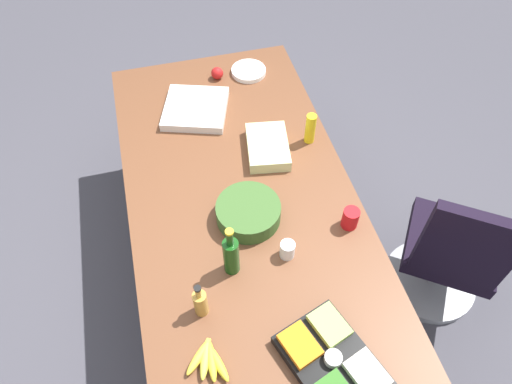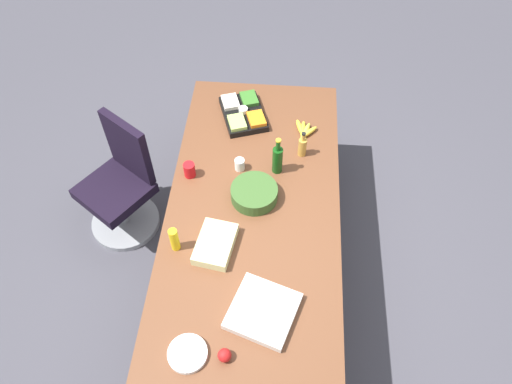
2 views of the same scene
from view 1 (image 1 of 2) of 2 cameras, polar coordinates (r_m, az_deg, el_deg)
The scene contains 15 objects.
ground_plane at distance 3.05m, azimuth -1.11°, elevation -10.42°, with size 10.00×10.00×0.00m, color #44434B.
conference_table at distance 2.43m, azimuth -1.38°, elevation -2.46°, with size 2.50×1.16×0.79m.
office_chair at distance 2.87m, azimuth 22.12°, elevation -7.50°, with size 0.67×0.67×1.02m.
red_solo_cup at distance 2.31m, azimuth 11.37°, elevation -3.14°, with size 0.08×0.08×0.11m, color red.
banana_bunch at distance 2.00m, azimuth -5.79°, elevation -19.58°, with size 0.20×0.18×0.04m.
paper_plate_stack at distance 3.11m, azimuth -0.90°, elevation 14.45°, with size 0.22×0.22×0.03m, color white.
salad_bowl at distance 2.29m, azimuth -0.92°, elevation -2.47°, with size 0.32×0.32×0.09m, color #375A27.
veggie_tray at distance 2.00m, azimuth 9.21°, elevation -19.60°, with size 0.49×0.42×0.09m.
pizza_box at distance 2.84m, azimuth -7.34°, elevation 10.01°, with size 0.36×0.36×0.05m, color silver.
wine_bottle at distance 2.08m, azimuth -3.04°, elevation -7.64°, with size 0.09×0.09×0.31m.
paper_cup at distance 2.18m, azimuth 3.82°, elevation -7.00°, with size 0.07×0.07×0.09m, color white.
sheet_cake at distance 2.59m, azimuth 1.43°, elevation 5.50°, with size 0.32×0.22×0.07m, color beige.
apple_red at distance 3.06m, azimuth -4.73°, elevation 14.17°, with size 0.08×0.08×0.08m, color red.
mustard_bottle at distance 2.62m, azimuth 6.61°, elevation 7.65°, with size 0.06×0.06×0.19m, color yellow.
dressing_bottle at distance 2.03m, azimuth -6.76°, elevation -13.15°, with size 0.06×0.06×0.22m.
Camera 1 is at (1.38, -0.30, 2.71)m, focal length 32.97 mm.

